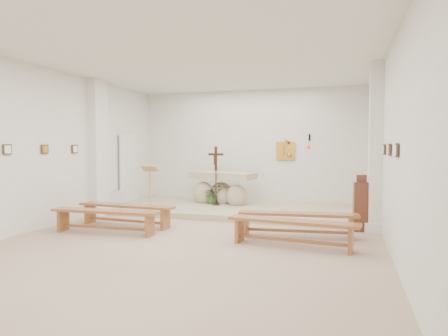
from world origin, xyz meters
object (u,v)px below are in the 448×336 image
(altar, at_px, (222,190))
(bench_right_front, at_px, (298,219))
(lectern, at_px, (150,186))
(crucifix_stand, at_px, (216,171))
(bench_left_second, at_px, (105,216))
(bench_right_second, at_px, (292,227))
(donation_pedestal, at_px, (361,206))
(bench_left_front, at_px, (126,210))

(altar, height_order, bench_right_front, altar)
(lectern, height_order, bench_right_front, lectern)
(lectern, distance_m, crucifix_stand, 1.84)
(altar, height_order, lectern, lectern)
(lectern, bearing_deg, crucifix_stand, 21.39)
(lectern, bearing_deg, bench_right_front, -33.01)
(bench_right_front, bearing_deg, lectern, 150.82)
(altar, xyz_separation_m, bench_left_second, (-1.27, -3.92, -0.16))
(bench_left_second, bearing_deg, altar, 70.04)
(bench_left_second, height_order, bench_right_second, same)
(crucifix_stand, height_order, bench_left_second, crucifix_stand)
(lectern, distance_m, bench_right_second, 4.86)
(donation_pedestal, height_order, bench_right_second, donation_pedestal)
(crucifix_stand, distance_m, bench_left_front, 3.04)
(lectern, bearing_deg, donation_pedestal, -17.78)
(altar, bearing_deg, bench_right_front, -38.14)
(altar, distance_m, bench_left_front, 3.36)
(bench_right_second, bearing_deg, crucifix_stand, 132.81)
(bench_right_second, bearing_deg, bench_left_second, -173.46)
(bench_right_front, bearing_deg, crucifix_stand, 127.59)
(donation_pedestal, height_order, bench_left_second, donation_pedestal)
(bench_right_front, bearing_deg, bench_right_second, -96.15)
(donation_pedestal, bearing_deg, bench_left_second, -164.79)
(crucifix_stand, bearing_deg, bench_right_second, -35.52)
(altar, bearing_deg, bench_right_second, -44.47)
(donation_pedestal, relative_size, bench_right_front, 0.51)
(bench_left_front, bearing_deg, bench_right_second, -8.23)
(bench_left_front, distance_m, bench_right_second, 3.88)
(bench_left_front, distance_m, bench_right_front, 3.79)
(donation_pedestal, relative_size, bench_right_second, 0.51)
(lectern, bearing_deg, bench_right_second, -41.93)
(altar, relative_size, crucifix_stand, 1.23)
(crucifix_stand, height_order, bench_right_second, crucifix_stand)
(bench_left_front, distance_m, bench_left_second, 0.82)
(donation_pedestal, xyz_separation_m, bench_right_second, (-1.20, -1.84, -0.16))
(altar, xyz_separation_m, bench_right_front, (2.52, -3.11, -0.16))
(lectern, bearing_deg, bench_left_front, -89.67)
(crucifix_stand, distance_m, bench_left_second, 3.78)
(crucifix_stand, relative_size, bench_left_second, 0.71)
(bench_left_front, height_order, bench_left_second, same)
(lectern, relative_size, bench_left_second, 0.50)
(altar, xyz_separation_m, lectern, (-1.59, -1.36, 0.19))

